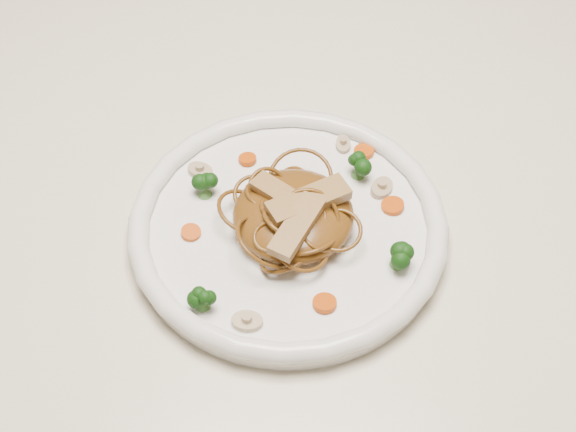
{
  "coord_description": "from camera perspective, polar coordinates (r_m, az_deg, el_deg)",
  "views": [
    {
      "loc": [
        0.02,
        -0.55,
        1.37
      ],
      "look_at": [
        0.0,
        -0.06,
        0.78
      ],
      "focal_mm": 52.3,
      "sensor_mm": 36.0,
      "label": 1
    }
  ],
  "objects": [
    {
      "name": "table",
      "position": [
        0.91,
        0.06,
        -2.36
      ],
      "size": [
        1.2,
        0.8,
        0.75
      ],
      "color": "beige",
      "rests_on": "ground"
    },
    {
      "name": "plate",
      "position": [
        0.79,
        -0.0,
        -1.02
      ],
      "size": [
        0.38,
        0.38,
        0.02
      ],
      "primitive_type": "cylinder",
      "rotation": [
        0.0,
        0.0,
        0.38
      ],
      "color": "white",
      "rests_on": "table"
    },
    {
      "name": "noodle_mound",
      "position": [
        0.77,
        0.37,
        0.05
      ],
      "size": [
        0.13,
        0.13,
        0.04
      ],
      "primitive_type": "ellipsoid",
      "rotation": [
        0.0,
        0.0,
        0.19
      ],
      "color": "brown",
      "rests_on": "plate"
    },
    {
      "name": "chicken_a",
      "position": [
        0.75,
        1.39,
        1.05
      ],
      "size": [
        0.08,
        0.06,
        0.01
      ],
      "primitive_type": "cube",
      "rotation": [
        0.0,
        0.0,
        0.54
      ],
      "color": "#AA8850",
      "rests_on": "noodle_mound"
    },
    {
      "name": "chicken_b",
      "position": [
        0.76,
        -0.48,
        1.48
      ],
      "size": [
        0.06,
        0.05,
        0.01
      ],
      "primitive_type": "cube",
      "rotation": [
        0.0,
        0.0,
        2.47
      ],
      "color": "#AA8850",
      "rests_on": "noodle_mound"
    },
    {
      "name": "chicken_c",
      "position": [
        0.73,
        0.62,
        -0.71
      ],
      "size": [
        0.05,
        0.07,
        0.01
      ],
      "primitive_type": "cube",
      "rotation": [
        0.0,
        0.0,
        4.26
      ],
      "color": "#AA8850",
      "rests_on": "noodle_mound"
    },
    {
      "name": "broccoli_0",
      "position": [
        0.81,
        4.84,
        3.54
      ],
      "size": [
        0.04,
        0.04,
        0.03
      ],
      "primitive_type": null,
      "rotation": [
        0.0,
        0.0,
        -0.42
      ],
      "color": "#13450E",
      "rests_on": "plate"
    },
    {
      "name": "broccoli_1",
      "position": [
        0.8,
        -5.74,
        2.04
      ],
      "size": [
        0.02,
        0.02,
        0.03
      ],
      "primitive_type": null,
      "rotation": [
        0.0,
        0.0,
        0.1
      ],
      "color": "#13450E",
      "rests_on": "plate"
    },
    {
      "name": "broccoli_2",
      "position": [
        0.72,
        -5.9,
        -5.46
      ],
      "size": [
        0.03,
        0.03,
        0.03
      ],
      "primitive_type": null,
      "rotation": [
        0.0,
        0.0,
        0.42
      ],
      "color": "#13450E",
      "rests_on": "plate"
    },
    {
      "name": "broccoli_3",
      "position": [
        0.75,
        7.54,
        -2.59
      ],
      "size": [
        0.04,
        0.04,
        0.03
      ],
      "primitive_type": null,
      "rotation": [
        0.0,
        0.0,
        -0.4
      ],
      "color": "#13450E",
      "rests_on": "plate"
    },
    {
      "name": "carrot_0",
      "position": [
        0.84,
        5.19,
        4.39
      ],
      "size": [
        0.02,
        0.02,
        0.0
      ],
      "primitive_type": "cylinder",
      "rotation": [
        0.0,
        0.0,
        -0.07
      ],
      "color": "#D14D07",
      "rests_on": "plate"
    },
    {
      "name": "carrot_1",
      "position": [
        0.78,
        -6.62,
        -1.13
      ],
      "size": [
        0.02,
        0.02,
        0.0
      ],
      "primitive_type": "cylinder",
      "rotation": [
        0.0,
        0.0,
        -0.1
      ],
      "color": "#D14D07",
      "rests_on": "plate"
    },
    {
      "name": "carrot_2",
      "position": [
        0.8,
        7.13,
        0.69
      ],
      "size": [
        0.03,
        0.03,
        0.0
      ],
      "primitive_type": "cylinder",
      "rotation": [
        0.0,
        0.0,
        -0.23
      ],
      "color": "#D14D07",
      "rests_on": "plate"
    },
    {
      "name": "carrot_3",
      "position": [
        0.83,
        -2.77,
        3.88
      ],
      "size": [
        0.02,
        0.02,
        0.0
      ],
      "primitive_type": "cylinder",
      "rotation": [
        0.0,
        0.0,
        -0.39
      ],
      "color": "#D14D07",
      "rests_on": "plate"
    },
    {
      "name": "carrot_4",
      "position": [
        0.73,
        2.5,
        -5.94
      ],
      "size": [
        0.02,
        0.02,
        0.0
      ],
      "primitive_type": "cylinder",
      "rotation": [
        0.0,
        0.0,
        -0.02
      ],
      "color": "#D14D07",
      "rests_on": "plate"
    },
    {
      "name": "mushroom_0",
      "position": [
        0.72,
        -2.8,
        -7.16
      ],
      "size": [
        0.03,
        0.03,
        0.01
      ],
      "primitive_type": "cylinder",
      "rotation": [
        0.0,
        0.0,
        -0.03
      ],
      "color": "beige",
      "rests_on": "plate"
    },
    {
      "name": "mushroom_1",
      "position": [
        0.81,
        6.38,
        1.92
      ],
      "size": [
        0.04,
        0.04,
        0.01
      ],
      "primitive_type": "cylinder",
      "rotation": [
        0.0,
        0.0,
        1.08
      ],
      "color": "beige",
      "rests_on": "plate"
    },
    {
      "name": "mushroom_2",
      "position": [
        0.83,
        -5.98,
        3.08
      ],
      "size": [
        0.03,
        0.03,
        0.01
      ],
      "primitive_type": "cylinder",
      "rotation": [
        0.0,
        0.0,
        -0.37
      ],
      "color": "beige",
      "rests_on": "plate"
    },
    {
      "name": "mushroom_3",
      "position": [
        0.85,
        3.77,
        4.86
      ],
      "size": [
        0.02,
        0.02,
        0.01
      ],
      "primitive_type": "cylinder",
      "rotation": [
        0.0,
        0.0,
        1.63
      ],
      "color": "beige",
      "rests_on": "plate"
    }
  ]
}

